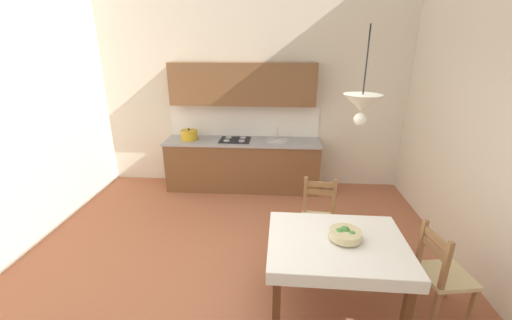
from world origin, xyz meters
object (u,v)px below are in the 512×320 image
kitchen_cabinetry (243,142)px  dining_chair_window_side (442,275)px  dining_chair_kitchen_side (318,218)px  pendant_lamp (362,104)px  fruit_bowl (345,234)px  dining_table (336,252)px

kitchen_cabinetry → dining_chair_window_side: kitchen_cabinetry is taller
dining_chair_kitchen_side → pendant_lamp: bearing=-78.4°
dining_chair_window_side → pendant_lamp: bearing=170.5°
kitchen_cabinetry → dining_chair_window_side: (2.19, -2.80, -0.41)m
fruit_bowl → dining_chair_kitchen_side: bearing=97.6°
dining_chair_kitchen_side → fruit_bowl: dining_chair_kitchen_side is taller
dining_table → pendant_lamp: (0.12, 0.13, 1.38)m
dining_chair_kitchen_side → dining_chair_window_side: same height
kitchen_cabinetry → dining_table: kitchen_cabinetry is taller
dining_table → fruit_bowl: bearing=18.2°
dining_table → fruit_bowl: fruit_bowl is taller
kitchen_cabinetry → dining_chair_kitchen_side: bearing=-58.2°
dining_chair_window_side → pendant_lamp: size_ratio=1.16×
kitchen_cabinetry → dining_table: (1.19, -2.78, -0.23)m
fruit_bowl → pendant_lamp: 1.20m
dining_chair_kitchen_side → dining_chair_window_side: bearing=-42.5°
dining_chair_window_side → pendant_lamp: pendant_lamp is taller
kitchen_cabinetry → dining_chair_window_side: 3.58m
dining_chair_kitchen_side → pendant_lamp: 1.77m
dining_chair_kitchen_side → pendant_lamp: size_ratio=1.16×
dining_table → pendant_lamp: size_ratio=1.61×
dining_table → dining_chair_kitchen_side: (-0.05, 0.94, -0.18)m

